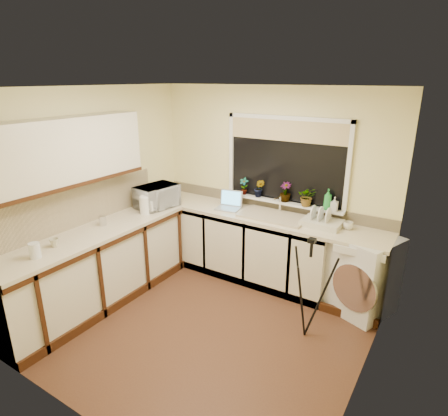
% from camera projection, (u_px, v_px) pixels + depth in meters
% --- Properties ---
extents(floor, '(3.20, 3.20, 0.00)m').
position_uv_depth(floor, '(206.00, 324.00, 4.15)').
color(floor, '#523120').
rests_on(floor, ground).
extents(ceiling, '(3.20, 3.20, 0.00)m').
position_uv_depth(ceiling, '(201.00, 87.00, 3.35)').
color(ceiling, white).
rests_on(ceiling, ground).
extents(wall_back, '(3.20, 0.00, 3.20)m').
position_uv_depth(wall_back, '(271.00, 184.00, 4.95)').
color(wall_back, '#F2E6A1').
rests_on(wall_back, ground).
extents(wall_front, '(3.20, 0.00, 3.20)m').
position_uv_depth(wall_front, '(74.00, 284.00, 2.55)').
color(wall_front, '#F2E6A1').
rests_on(wall_front, ground).
extents(wall_left, '(0.00, 3.00, 3.00)m').
position_uv_depth(wall_left, '(94.00, 193.00, 4.56)').
color(wall_left, '#F2E6A1').
rests_on(wall_left, ground).
extents(wall_right, '(0.00, 3.00, 3.00)m').
position_uv_depth(wall_right, '(374.00, 257.00, 2.94)').
color(wall_right, '#F2E6A1').
rests_on(wall_right, ground).
extents(base_cabinet_back, '(2.55, 0.60, 0.86)m').
position_uv_depth(base_cabinet_back, '(237.00, 243.00, 5.13)').
color(base_cabinet_back, silver).
rests_on(base_cabinet_back, floor).
extents(base_cabinet_left, '(0.54, 2.40, 0.86)m').
position_uv_depth(base_cabinet_left, '(98.00, 269.00, 4.43)').
color(base_cabinet_left, silver).
rests_on(base_cabinet_left, floor).
extents(worktop_back, '(3.20, 0.60, 0.04)m').
position_uv_depth(worktop_back, '(259.00, 216.00, 4.82)').
color(worktop_back, beige).
rests_on(worktop_back, base_cabinet_back).
extents(worktop_left, '(0.60, 2.40, 0.04)m').
position_uv_depth(worktop_left, '(94.00, 233.00, 4.28)').
color(worktop_left, beige).
rests_on(worktop_left, base_cabinet_left).
extents(upper_cabinet, '(0.28, 1.90, 0.70)m').
position_uv_depth(upper_cabinet, '(63.00, 153.00, 3.93)').
color(upper_cabinet, silver).
rests_on(upper_cabinet, wall_left).
extents(splashback_left, '(0.02, 2.40, 0.45)m').
position_uv_depth(splashback_left, '(75.00, 208.00, 4.35)').
color(splashback_left, beige).
rests_on(splashback_left, wall_left).
extents(splashback_back, '(3.20, 0.02, 0.14)m').
position_uv_depth(splashback_back, '(269.00, 203.00, 5.02)').
color(splashback_back, beige).
rests_on(splashback_back, wall_back).
extents(window_glass, '(1.50, 0.02, 1.00)m').
position_uv_depth(window_glass, '(286.00, 161.00, 4.73)').
color(window_glass, black).
rests_on(window_glass, wall_back).
extents(window_blind, '(1.50, 0.02, 0.25)m').
position_uv_depth(window_blind, '(286.00, 131.00, 4.59)').
color(window_blind, tan).
rests_on(window_blind, wall_back).
extents(windowsill, '(1.60, 0.14, 0.03)m').
position_uv_depth(windowsill, '(282.00, 202.00, 4.85)').
color(windowsill, white).
rests_on(windowsill, wall_back).
extents(sink, '(0.82, 0.46, 0.03)m').
position_uv_depth(sink, '(274.00, 216.00, 4.71)').
color(sink, tan).
rests_on(sink, worktop_back).
extents(faucet, '(0.03, 0.03, 0.24)m').
position_uv_depth(faucet, '(280.00, 204.00, 4.82)').
color(faucet, silver).
rests_on(faucet, worktop_back).
extents(washing_machine, '(0.81, 0.80, 0.90)m').
position_uv_depth(washing_machine, '(362.00, 274.00, 4.28)').
color(washing_machine, silver).
rests_on(washing_machine, floor).
extents(laptop, '(0.34, 0.30, 0.23)m').
position_uv_depth(laptop, '(229.00, 204.00, 5.02)').
color(laptop, '#A6A7AE').
rests_on(laptop, worktop_back).
extents(kettle, '(0.16, 0.16, 0.21)m').
position_uv_depth(kettle, '(146.00, 205.00, 4.82)').
color(kettle, white).
rests_on(kettle, worktop_left).
extents(dish_rack, '(0.45, 0.33, 0.07)m').
position_uv_depth(dish_rack, '(322.00, 223.00, 4.43)').
color(dish_rack, beige).
rests_on(dish_rack, worktop_back).
extents(tripod, '(0.70, 0.70, 1.09)m').
position_uv_depth(tripod, '(308.00, 289.00, 3.80)').
color(tripod, black).
rests_on(tripod, floor).
extents(glass_jug, '(0.10, 0.10, 0.15)m').
position_uv_depth(glass_jug, '(35.00, 250.00, 3.63)').
color(glass_jug, white).
rests_on(glass_jug, worktop_left).
extents(steel_jar, '(0.08, 0.08, 0.11)m').
position_uv_depth(steel_jar, '(103.00, 221.00, 4.43)').
color(steel_jar, silver).
rests_on(steel_jar, worktop_left).
extents(microwave, '(0.43, 0.58, 0.29)m').
position_uv_depth(microwave, '(157.00, 196.00, 5.03)').
color(microwave, silver).
rests_on(microwave, worktop_left).
extents(plant_a, '(0.13, 0.09, 0.23)m').
position_uv_depth(plant_a, '(244.00, 186.00, 5.07)').
color(plant_a, '#999999').
rests_on(plant_a, windowsill).
extents(plant_b, '(0.15, 0.13, 0.24)m').
position_uv_depth(plant_b, '(259.00, 188.00, 4.96)').
color(plant_b, '#999999').
rests_on(plant_b, windowsill).
extents(plant_c, '(0.14, 0.14, 0.25)m').
position_uv_depth(plant_c, '(285.00, 192.00, 4.78)').
color(plant_c, '#999999').
rests_on(plant_c, windowsill).
extents(plant_d, '(0.27, 0.25, 0.24)m').
position_uv_depth(plant_d, '(307.00, 197.00, 4.61)').
color(plant_d, '#999999').
rests_on(plant_d, windowsill).
extents(soap_bottle_green, '(0.13, 0.13, 0.25)m').
position_uv_depth(soap_bottle_green, '(328.00, 199.00, 4.49)').
color(soap_bottle_green, green).
rests_on(soap_bottle_green, windowsill).
extents(soap_bottle_clear, '(0.08, 0.08, 0.17)m').
position_uv_depth(soap_bottle_clear, '(334.00, 204.00, 4.46)').
color(soap_bottle_clear, '#999999').
rests_on(soap_bottle_clear, windowsill).
extents(cup_back, '(0.12, 0.12, 0.09)m').
position_uv_depth(cup_back, '(348.00, 226.00, 4.32)').
color(cup_back, silver).
rests_on(cup_back, worktop_back).
extents(cup_left, '(0.10, 0.10, 0.09)m').
position_uv_depth(cup_left, '(54.00, 243.00, 3.88)').
color(cup_left, beige).
rests_on(cup_left, worktop_left).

